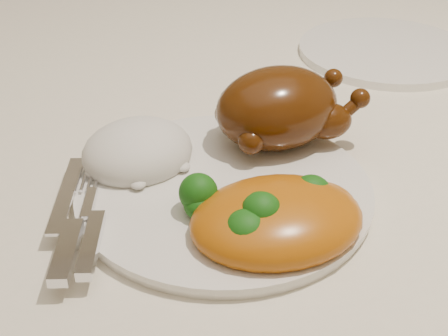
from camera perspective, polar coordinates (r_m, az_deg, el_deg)
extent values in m
cube|color=brown|center=(0.77, 0.64, 4.71)|extent=(1.60, 0.90, 0.04)
cube|color=silver|center=(0.76, 0.65, 6.30)|extent=(1.72, 1.02, 0.01)
cube|color=silver|center=(1.26, -4.64, 12.99)|extent=(1.72, 0.01, 0.18)
cylinder|color=white|center=(0.58, 0.00, -2.14)|extent=(0.34, 0.34, 0.01)
cylinder|color=white|center=(0.91, 14.57, 10.34)|extent=(0.25, 0.25, 0.01)
ellipsoid|color=#4E2308|center=(0.63, 4.87, 5.49)|extent=(0.14, 0.12, 0.08)
ellipsoid|color=#4E2308|center=(0.61, 4.24, 6.75)|extent=(0.07, 0.05, 0.03)
ellipsoid|color=#4E2308|center=(0.63, 9.48, 4.25)|extent=(0.05, 0.04, 0.04)
sphere|color=#4E2308|center=(0.64, 12.35, 6.24)|extent=(0.02, 0.02, 0.02)
ellipsoid|color=#4E2308|center=(0.67, 7.24, 6.24)|extent=(0.05, 0.04, 0.04)
sphere|color=#4E2308|center=(0.68, 9.97, 8.10)|extent=(0.02, 0.02, 0.02)
sphere|color=#4E2308|center=(0.59, 2.50, 2.47)|extent=(0.03, 0.03, 0.03)
sphere|color=#4E2308|center=(0.64, 0.28, 4.96)|extent=(0.03, 0.03, 0.03)
ellipsoid|color=silver|center=(0.61, -7.90, 1.46)|extent=(0.14, 0.14, 0.06)
ellipsoid|color=#B5600B|center=(0.52, 4.84, -4.80)|extent=(0.15, 0.12, 0.05)
ellipsoid|color=#B5600B|center=(0.54, 8.51, -3.47)|extent=(0.07, 0.06, 0.03)
ellipsoid|color=#0F3B09|center=(0.50, 3.43, -4.00)|extent=(0.03, 0.03, 0.03)
ellipsoid|color=#0F3B09|center=(0.49, 2.06, -5.54)|extent=(0.04, 0.04, 0.03)
ellipsoid|color=#0F3B09|center=(0.51, 3.33, -3.36)|extent=(0.03, 0.03, 0.02)
ellipsoid|color=#0F3B09|center=(0.51, 3.07, -5.13)|extent=(0.04, 0.04, 0.03)
ellipsoid|color=#0F3B09|center=(0.54, 7.94, -2.75)|extent=(0.04, 0.04, 0.04)
ellipsoid|color=#0F3B09|center=(0.53, -2.08, -3.41)|extent=(0.03, 0.03, 0.02)
ellipsoid|color=#0F3B09|center=(0.53, -2.36, -2.27)|extent=(0.03, 0.03, 0.03)
cube|color=silver|center=(0.58, -14.22, -2.31)|extent=(0.04, 0.12, 0.00)
cube|color=silver|center=(0.51, -14.21, -7.40)|extent=(0.03, 0.07, 0.01)
cube|color=silver|center=(0.51, -12.04, -6.82)|extent=(0.03, 0.08, 0.01)
cube|color=silver|center=(0.57, -12.31, -2.01)|extent=(0.03, 0.08, 0.00)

